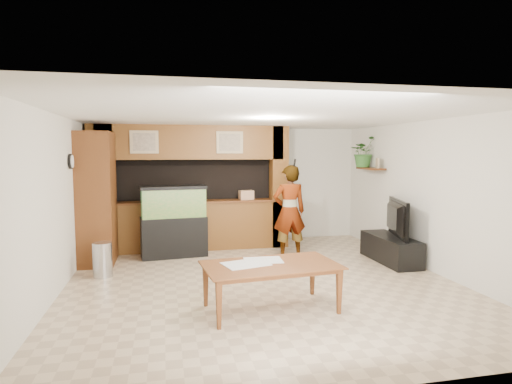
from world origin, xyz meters
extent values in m
plane|color=tan|center=(0.00, 0.00, 0.00)|extent=(6.50, 6.50, 0.00)
plane|color=white|center=(0.00, 0.00, 2.60)|extent=(6.50, 6.50, 0.00)
plane|color=silver|center=(0.00, 3.25, 1.30)|extent=(6.00, 0.00, 6.00)
plane|color=silver|center=(-3.00, 0.00, 1.30)|extent=(0.00, 6.50, 6.50)
plane|color=silver|center=(3.00, 0.00, 1.30)|extent=(0.00, 6.50, 6.50)
cube|color=brown|center=(-0.90, 2.45, 0.50)|extent=(3.80, 0.35, 1.00)
cube|color=brown|center=(-0.90, 2.45, 1.02)|extent=(3.80, 0.43, 0.04)
cube|color=brown|center=(-0.90, 2.45, 2.25)|extent=(3.80, 0.35, 0.70)
cube|color=brown|center=(-2.70, 2.45, 1.30)|extent=(0.50, 0.35, 2.60)
cube|color=brown|center=(0.95, 2.45, 1.30)|extent=(0.35, 0.35, 2.60)
cube|color=black|center=(-0.90, 3.00, 1.45)|extent=(4.20, 0.45, 0.85)
cube|color=tan|center=(-1.85, 2.26, 2.25)|extent=(0.55, 0.03, 0.45)
cube|color=tan|center=(-1.85, 2.24, 2.25)|extent=(0.43, 0.01, 0.35)
cube|color=tan|center=(-0.15, 2.26, 2.25)|extent=(0.55, 0.03, 0.45)
cube|color=tan|center=(-0.15, 2.24, 2.25)|extent=(0.43, 0.01, 0.35)
cylinder|color=black|center=(-2.97, 1.00, 1.90)|extent=(0.04, 0.25, 0.25)
cylinder|color=white|center=(-2.94, 1.00, 1.90)|extent=(0.01, 0.21, 0.21)
cube|color=brown|center=(2.85, 1.95, 1.70)|extent=(0.25, 0.90, 0.04)
cube|color=brown|center=(-2.70, 1.76, 1.21)|extent=(0.60, 0.99, 2.42)
cylinder|color=#B2B2B7|center=(-2.50, 0.80, 0.29)|extent=(0.31, 0.31, 0.57)
cube|color=black|center=(-1.31, 1.95, 0.39)|extent=(1.26, 0.47, 0.79)
cube|color=#307941|center=(-1.31, 1.95, 1.06)|extent=(1.21, 0.44, 0.55)
cube|color=black|center=(-1.31, 1.95, 1.37)|extent=(1.26, 0.47, 0.06)
cube|color=black|center=(2.65, 0.69, 0.24)|extent=(0.53, 1.45, 0.48)
imported|color=black|center=(2.65, 0.69, 0.83)|extent=(0.49, 1.21, 0.70)
cube|color=tan|center=(2.85, 1.66, 1.83)|extent=(0.06, 0.16, 0.21)
imported|color=#306629|center=(2.82, 2.24, 2.05)|extent=(0.75, 0.70, 0.67)
imported|color=tan|center=(0.89, 1.43, 0.90)|extent=(0.67, 0.46, 1.81)
cylinder|color=black|center=(0.94, 1.27, 1.85)|extent=(0.04, 0.10, 0.16)
imported|color=brown|center=(-0.15, -1.27, 0.30)|extent=(1.82, 1.13, 0.61)
cube|color=silver|center=(-0.47, -1.17, 0.61)|extent=(0.65, 0.54, 0.01)
cube|color=silver|center=(-0.20, -1.03, 0.61)|extent=(0.53, 0.40, 0.01)
cube|color=tan|center=(0.23, 2.45, 1.14)|extent=(0.31, 0.23, 0.19)
camera|label=1|loc=(-1.48, -6.48, 2.05)|focal=30.00mm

